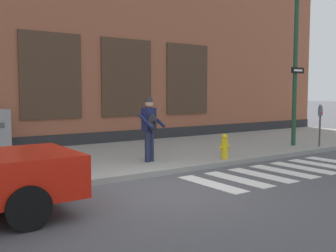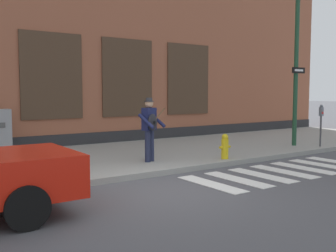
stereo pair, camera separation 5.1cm
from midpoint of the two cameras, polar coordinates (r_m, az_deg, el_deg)
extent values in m
plane|color=#4C4C51|center=(8.07, -1.22, -9.32)|extent=(160.00, 160.00, 0.00)
cube|color=gray|center=(11.40, -12.08, -4.88)|extent=(28.00, 5.48, 0.14)
cube|color=#99563D|center=(15.96, -19.24, 14.52)|extent=(28.00, 4.00, 9.46)
cube|color=#28282B|center=(13.89, -16.47, -2.39)|extent=(28.00, 0.04, 0.55)
cube|color=#473323|center=(13.79, -16.68, 6.98)|extent=(2.10, 0.06, 2.90)
cube|color=black|center=(13.78, -16.67, 6.98)|extent=(1.98, 0.03, 2.78)
cube|color=#473323|center=(14.95, -6.06, 6.97)|extent=(2.10, 0.06, 2.90)
cube|color=black|center=(14.94, -6.04, 6.97)|extent=(1.98, 0.03, 2.78)
cube|color=#473323|center=(16.54, 2.77, 6.78)|extent=(2.10, 0.06, 2.90)
cube|color=black|center=(16.53, 2.79, 6.79)|extent=(1.98, 0.03, 2.78)
cube|color=silver|center=(8.64, 6.13, -8.36)|extent=(0.42, 1.90, 0.01)
cube|color=silver|center=(9.17, 9.92, -7.63)|extent=(0.42, 1.90, 0.01)
cube|color=silver|center=(9.74, 13.27, -6.96)|extent=(0.42, 1.90, 0.01)
cube|color=silver|center=(10.33, 16.23, -6.34)|extent=(0.42, 1.90, 0.01)
cube|color=silver|center=(10.96, 18.86, -5.77)|extent=(0.42, 1.90, 0.01)
cube|color=silver|center=(11.60, 21.20, -5.26)|extent=(0.42, 1.90, 0.01)
cube|color=silver|center=(7.64, -16.08, -4.67)|extent=(0.06, 0.24, 0.12)
cube|color=silver|center=(6.58, -12.86, -6.11)|extent=(0.06, 0.24, 0.12)
cylinder|color=black|center=(7.77, -23.28, -7.78)|extent=(0.66, 0.24, 0.66)
cylinder|color=black|center=(6.11, -19.91, -11.06)|extent=(0.66, 0.24, 0.66)
cylinder|color=#1E233D|center=(10.56, -2.60, -2.85)|extent=(0.15, 0.15, 0.84)
cylinder|color=#1E233D|center=(10.41, -3.13, -2.97)|extent=(0.15, 0.15, 0.84)
cube|color=#191E47|center=(10.42, -2.92, 1.02)|extent=(0.43, 0.33, 0.60)
sphere|color=tan|center=(10.40, -2.93, 3.26)|extent=(0.22, 0.22, 0.22)
cylinder|color=#333338|center=(10.40, -2.93, 3.60)|extent=(0.27, 0.28, 0.02)
cylinder|color=#333338|center=(10.40, -2.94, 3.87)|extent=(0.18, 0.18, 0.09)
cylinder|color=#191E47|center=(10.55, -1.68, 0.85)|extent=(0.25, 0.51, 0.39)
cylinder|color=#191E47|center=(10.17, -3.33, 0.70)|extent=(0.25, 0.51, 0.39)
ellipsoid|color=black|center=(10.25, -2.42, 0.54)|extent=(0.38, 0.23, 0.44)
cylinder|color=black|center=(10.21, -2.15, 0.52)|extent=(0.09, 0.04, 0.09)
cylinder|color=brown|center=(10.43, -1.45, 1.61)|extent=(0.46, 0.19, 0.34)
cylinder|color=#1E472D|center=(14.34, 17.87, 7.29)|extent=(0.15, 0.15, 5.01)
cube|color=black|center=(14.27, 18.21, 7.68)|extent=(0.60, 0.08, 0.20)
cube|color=white|center=(14.26, 18.27, 7.68)|extent=(0.40, 0.04, 0.07)
cylinder|color=#47474C|center=(14.39, 21.06, -0.70)|extent=(0.06, 0.06, 1.05)
cube|color=slate|center=(14.34, 21.14, 1.98)|extent=(0.13, 0.10, 0.30)
sphere|color=slate|center=(14.33, 21.17, 2.70)|extent=(0.11, 0.11, 0.11)
cube|color=red|center=(14.31, 21.32, 1.79)|extent=(0.09, 0.01, 0.07)
cylinder|color=gold|center=(11.04, 8.08, -3.32)|extent=(0.20, 0.20, 0.55)
sphere|color=gold|center=(11.00, 8.11, -1.59)|extent=(0.18, 0.18, 0.18)
cylinder|color=gold|center=(10.94, 7.55, -3.10)|extent=(0.10, 0.07, 0.07)
cylinder|color=gold|center=(11.13, 8.62, -2.98)|extent=(0.10, 0.07, 0.07)
camera|label=1|loc=(0.03, -90.15, -0.01)|focal=42.00mm
camera|label=2|loc=(0.03, 89.85, 0.01)|focal=42.00mm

